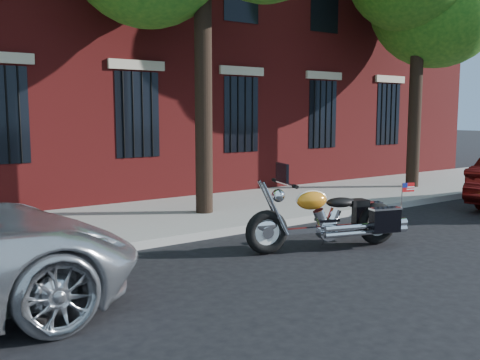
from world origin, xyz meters
TOP-DOWN VIEW (x-y plane):
  - ground at (0.00, 0.00)m, footprint 120.00×120.00m
  - curb at (0.00, 1.38)m, footprint 40.00×0.16m
  - sidewalk at (0.00, 3.26)m, footprint 40.00×3.60m
  - motorcycle at (0.91, -0.46)m, footprint 2.69×1.35m

SIDE VIEW (x-z plane):
  - ground at x=0.00m, z-range 0.00..0.00m
  - curb at x=0.00m, z-range 0.00..0.15m
  - sidewalk at x=0.00m, z-range 0.00..0.15m
  - motorcycle at x=0.91m, z-range -0.23..1.21m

